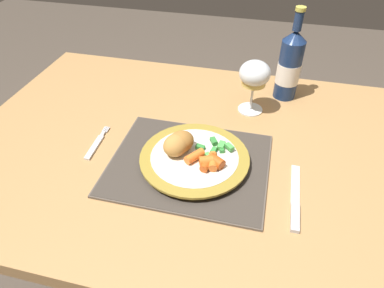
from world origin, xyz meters
name	(u,v)px	position (x,y,z in m)	size (l,w,h in m)	color
ground_plane	(187,288)	(0.00, 0.00, 0.00)	(6.00, 6.00, 0.00)	#4C4238
dining_table	(185,172)	(0.00, 0.00, 0.63)	(1.12, 0.81, 0.74)	#AD7F4C
placemat	(189,164)	(0.03, -0.08, 0.74)	(0.36, 0.30, 0.01)	brown
dinner_plate	(194,159)	(0.04, -0.07, 0.76)	(0.25, 0.25, 0.02)	silver
breaded_croquettes	(178,144)	(0.00, -0.06, 0.79)	(0.09, 0.10, 0.05)	#B77F3D
green_beans_pile	(216,147)	(0.09, -0.04, 0.77)	(0.09, 0.08, 0.01)	#338438
glazed_carrots	(207,161)	(0.08, -0.09, 0.78)	(0.09, 0.06, 0.02)	orange
fork	(96,145)	(-0.21, -0.06, 0.74)	(0.02, 0.13, 0.01)	silver
table_knife	(295,202)	(0.27, -0.14, 0.74)	(0.02, 0.19, 0.01)	silver
wine_glass	(255,76)	(0.15, 0.19, 0.85)	(0.08, 0.08, 0.15)	silver
bottle	(289,66)	(0.24, 0.29, 0.84)	(0.07, 0.07, 0.26)	navy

